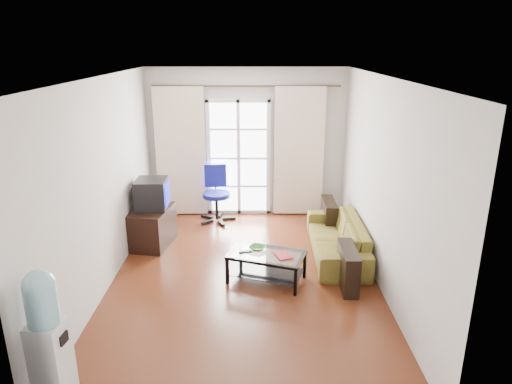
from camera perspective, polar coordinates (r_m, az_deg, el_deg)
floor at (r=6.41m, az=-1.47°, el=-10.70°), size 5.20×5.20×0.00m
ceiling at (r=5.63m, az=-1.69°, el=14.14°), size 5.20×5.20×0.00m
wall_back at (r=8.40m, az=-1.16°, el=6.16°), size 3.60×0.02×2.70m
wall_front at (r=3.48m, az=-2.58°, el=-11.84°), size 3.60×0.02×2.70m
wall_left at (r=6.19m, az=-18.47°, el=0.84°), size 0.02×5.20×2.70m
wall_right at (r=6.11m, az=15.56°, el=0.89°), size 0.02×5.20×2.70m
french_door at (r=8.41m, az=-2.18°, el=4.24°), size 1.16×0.06×2.15m
curtain_rod at (r=8.15m, az=-1.22°, el=13.11°), size 3.30×0.04×0.04m
curtain_left at (r=8.42m, az=-9.39°, el=4.90°), size 0.90×0.07×2.35m
curtain_right at (r=8.35m, az=5.39°, el=4.96°), size 0.90×0.07×2.35m
radiator at (r=8.60m, az=4.21°, el=-0.66°), size 0.64×0.12×0.64m
sofa at (r=7.06m, az=10.09°, el=-5.69°), size 1.91×0.81×0.55m
coffee_table at (r=6.23m, az=1.33°, el=-8.87°), size 1.13×0.87×0.41m
bowl at (r=6.25m, az=0.20°, el=-7.02°), size 0.38×0.38×0.05m
book at (r=6.06m, az=2.62°, el=-8.08°), size 0.35×0.37×0.02m
remote at (r=6.19m, az=-1.33°, el=-7.48°), size 0.18×0.07×0.02m
tv_stand at (r=7.47m, az=-12.85°, el=-4.27°), size 0.68×0.91×0.60m
crt_tv at (r=7.34m, az=-13.04°, el=-0.23°), size 0.53×0.52×0.47m
task_chair at (r=8.31m, az=-4.95°, el=-1.60°), size 0.77×0.77×1.01m
water_cooler at (r=4.40m, az=-24.56°, el=-16.45°), size 0.32×0.31×1.36m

